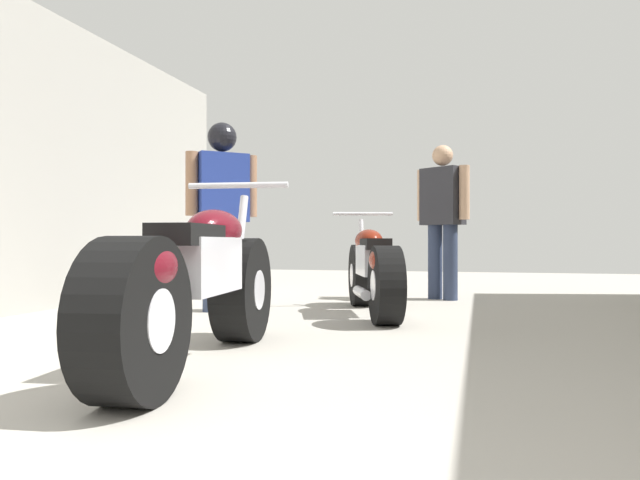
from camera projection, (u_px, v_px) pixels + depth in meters
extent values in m
plane|color=#A8A399|center=(338.00, 337.00, 3.75)|extent=(17.13, 17.13, 0.00)
cylinder|color=black|center=(242.00, 290.00, 3.60)|extent=(0.29, 0.65, 0.63)
cylinder|color=silver|center=(242.00, 290.00, 3.60)|extent=(0.25, 0.26, 0.24)
cylinder|color=black|center=(133.00, 320.00, 2.20)|extent=(0.29, 0.65, 0.63)
cylinder|color=silver|center=(133.00, 320.00, 2.20)|extent=(0.25, 0.26, 0.24)
cube|color=silver|center=(201.00, 265.00, 2.90)|extent=(0.30, 0.65, 0.27)
ellipsoid|color=#5B0F19|center=(215.00, 230.00, 3.11)|extent=(0.31, 0.53, 0.21)
cube|color=black|center=(187.00, 235.00, 2.72)|extent=(0.27, 0.49, 0.10)
ellipsoid|color=#5B0F19|center=(139.00, 267.00, 2.24)|extent=(0.30, 0.46, 0.23)
cylinder|color=silver|center=(240.00, 241.00, 3.56)|extent=(0.08, 0.25, 0.57)
cylinder|color=silver|center=(238.00, 185.00, 3.52)|extent=(0.61, 0.10, 0.04)
cylinder|color=silver|center=(148.00, 329.00, 2.63)|extent=(0.15, 0.54, 0.09)
cylinder|color=black|center=(362.00, 275.00, 5.60)|extent=(0.36, 0.61, 0.58)
cylinder|color=silver|center=(362.00, 275.00, 5.60)|extent=(0.26, 0.27, 0.22)
cylinder|color=black|center=(386.00, 285.00, 4.30)|extent=(0.36, 0.61, 0.58)
cylinder|color=silver|center=(386.00, 285.00, 4.30)|extent=(0.26, 0.27, 0.22)
cube|color=silver|center=(372.00, 260.00, 4.95)|extent=(0.39, 0.61, 0.25)
ellipsoid|color=maroon|center=(369.00, 241.00, 5.15)|extent=(0.37, 0.52, 0.20)
cube|color=black|center=(375.00, 244.00, 4.79)|extent=(0.33, 0.47, 0.09)
ellipsoid|color=maroon|center=(385.00, 260.00, 4.34)|extent=(0.35, 0.45, 0.22)
cylinder|color=silver|center=(362.00, 247.00, 5.57)|extent=(0.12, 0.23, 0.52)
cylinder|color=silver|center=(363.00, 214.00, 5.53)|extent=(0.54, 0.21, 0.03)
cylinder|color=silver|center=(362.00, 293.00, 4.67)|extent=(0.24, 0.49, 0.08)
cylinder|color=#2D3851|center=(450.00, 262.00, 6.14)|extent=(0.21, 0.21, 0.78)
cylinder|color=#2D3851|center=(435.00, 262.00, 6.28)|extent=(0.21, 0.21, 0.78)
cube|color=#2D2D33|center=(443.00, 196.00, 6.21)|extent=(0.49, 0.43, 0.60)
cylinder|color=tan|center=(464.00, 192.00, 6.01)|extent=(0.15, 0.15, 0.55)
cylinder|color=tan|center=(422.00, 195.00, 6.41)|extent=(0.15, 0.15, 0.55)
sphere|color=tan|center=(443.00, 155.00, 6.21)|extent=(0.22, 0.22, 0.22)
cylinder|color=#2D3851|center=(233.00, 266.00, 5.22)|extent=(0.21, 0.21, 0.78)
cylinder|color=#2D3851|center=(211.00, 267.00, 5.13)|extent=(0.21, 0.21, 0.78)
cube|color=navy|center=(222.00, 188.00, 5.18)|extent=(0.47, 0.46, 0.59)
cylinder|color=#9E7051|center=(251.00, 186.00, 5.30)|extent=(0.15, 0.15, 0.55)
cylinder|color=#9E7051|center=(192.00, 184.00, 5.06)|extent=(0.15, 0.15, 0.55)
sphere|color=black|center=(222.00, 139.00, 5.18)|extent=(0.21, 0.21, 0.21)
sphere|color=black|center=(222.00, 137.00, 5.18)|extent=(0.25, 0.25, 0.25)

